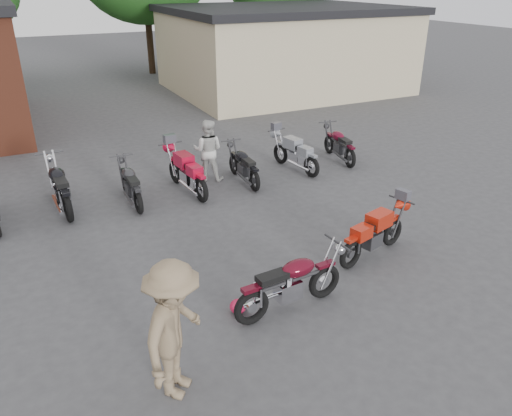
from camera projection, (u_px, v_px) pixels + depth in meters
name	position (u px, v px, depth m)	size (l,w,h in m)	color
ground	(270.00, 293.00, 8.69)	(90.00, 90.00, 0.00)	#3A3A3D
stucco_building	(283.00, 52.00, 23.53)	(10.00, 8.00, 3.50)	tan
vintage_motorcycle	(292.00, 280.00, 8.05)	(1.97, 0.65, 1.14)	#4C0916
sportbike	(375.00, 231.00, 9.65)	(1.85, 0.61, 1.07)	#B5220F
helmet	(238.00, 307.00, 8.14)	(0.27, 0.27, 0.25)	#BF143C
person_light	(208.00, 150.00, 13.20)	(0.80, 0.62, 1.65)	beige
person_tan	(175.00, 331.00, 6.26)	(1.27, 0.73, 1.97)	#836D51
row_bike_2	(59.00, 184.00, 11.60)	(2.14, 0.71, 1.24)	black
row_bike_3	(130.00, 182.00, 11.95)	(1.84, 0.61, 1.07)	#262629
row_bike_4	(186.00, 170.00, 12.53)	(2.03, 0.67, 1.18)	red
row_bike_5	(243.00, 163.00, 13.16)	(1.80, 0.59, 1.05)	black
row_bike_6	(295.00, 151.00, 13.98)	(1.89, 0.62, 1.09)	gray
row_bike_7	(339.00, 143.00, 14.74)	(1.85, 0.61, 1.07)	#520A1D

